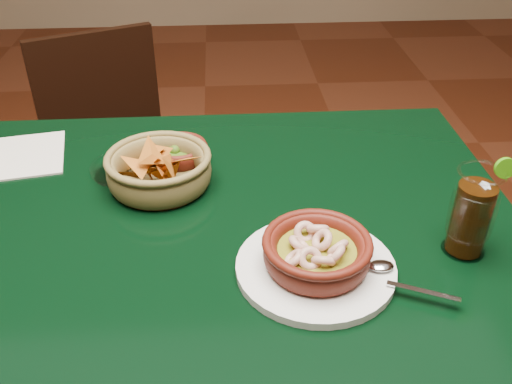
{
  "coord_description": "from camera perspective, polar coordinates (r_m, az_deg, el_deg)",
  "views": [
    {
      "loc": [
        0.09,
        -0.8,
        1.33
      ],
      "look_at": [
        0.14,
        -0.02,
        0.81
      ],
      "focal_mm": 40.0,
      "sensor_mm": 36.0,
      "label": 1
    }
  ],
  "objects": [
    {
      "name": "dining_chair",
      "position": [
        1.77,
        -13.78,
        2.75
      ],
      "size": [
        0.5,
        0.5,
        0.82
      ],
      "color": "black",
      "rests_on": "ground"
    },
    {
      "name": "paper_menu",
      "position": [
        1.25,
        -21.69,
        3.46
      ],
      "size": [
        0.16,
        0.2,
        0.0
      ],
      "color": "beige",
      "rests_on": "dining_table"
    },
    {
      "name": "dining_table",
      "position": [
        1.06,
        -7.73,
        -6.88
      ],
      "size": [
        1.2,
        0.8,
        0.75
      ],
      "color": "black",
      "rests_on": "ground"
    },
    {
      "name": "chip_basket",
      "position": [
        1.07,
        -9.68,
        2.25
      ],
      "size": [
        0.23,
        0.23,
        0.13
      ],
      "color": "olive",
      "rests_on": "dining_table"
    },
    {
      "name": "shrimp_plate",
      "position": [
        0.86,
        6.08,
        -6.35
      ],
      "size": [
        0.31,
        0.24,
        0.07
      ],
      "color": "silver",
      "rests_on": "dining_table"
    },
    {
      "name": "cola_drink",
      "position": [
        0.93,
        20.8,
        -1.99
      ],
      "size": [
        0.15,
        0.15,
        0.17
      ],
      "color": "white",
      "rests_on": "dining_table"
    },
    {
      "name": "guacamole_ramekin",
      "position": [
        1.14,
        -7.73,
        4.06
      ],
      "size": [
        0.14,
        0.14,
        0.05
      ],
      "color": "#46120A",
      "rests_on": "dining_table"
    },
    {
      "name": "glass_ashtray",
      "position": [
        1.13,
        -13.5,
        2.29
      ],
      "size": [
        0.12,
        0.12,
        0.03
      ],
      "color": "white",
      "rests_on": "dining_table"
    }
  ]
}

